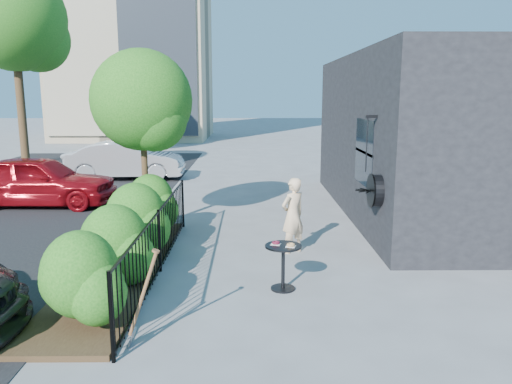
{
  "coord_description": "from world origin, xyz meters",
  "views": [
    {
      "loc": [
        0.07,
        -8.24,
        3.0
      ],
      "look_at": [
        0.17,
        1.03,
        1.2
      ],
      "focal_mm": 35.0,
      "sensor_mm": 36.0,
      "label": 1
    }
  ],
  "objects_px": {
    "woman": "(293,215)",
    "shovel": "(141,303)",
    "car_red": "(39,181)",
    "street_tree_far": "(15,25)",
    "patio_tree": "(145,106)",
    "cafe_table": "(283,259)",
    "car_silver": "(126,160)"
  },
  "relations": [
    {
      "from": "woman",
      "to": "shovel",
      "type": "bearing_deg",
      "value": 22.66
    },
    {
      "from": "shovel",
      "to": "car_red",
      "type": "distance_m",
      "value": 9.08
    },
    {
      "from": "street_tree_far",
      "to": "shovel",
      "type": "xyz_separation_m",
      "value": [
        8.68,
        -16.56,
        -5.37
      ]
    },
    {
      "from": "woman",
      "to": "shovel",
      "type": "distance_m",
      "value": 4.24
    },
    {
      "from": "street_tree_far",
      "to": "woman",
      "type": "xyz_separation_m",
      "value": [
        10.81,
        -12.89,
        -5.18
      ]
    },
    {
      "from": "patio_tree",
      "to": "cafe_table",
      "type": "xyz_separation_m",
      "value": [
        2.81,
        -3.59,
        -2.27
      ]
    },
    {
      "from": "street_tree_far",
      "to": "car_red",
      "type": "distance_m",
      "value": 10.95
    },
    {
      "from": "patio_tree",
      "to": "street_tree_far",
      "type": "height_order",
      "value": "street_tree_far"
    },
    {
      "from": "patio_tree",
      "to": "car_red",
      "type": "height_order",
      "value": "patio_tree"
    },
    {
      "from": "woman",
      "to": "shovel",
      "type": "height_order",
      "value": "woman"
    },
    {
      "from": "woman",
      "to": "street_tree_far",
      "type": "bearing_deg",
      "value": -87.23
    },
    {
      "from": "shovel",
      "to": "car_red",
      "type": "xyz_separation_m",
      "value": [
        -4.5,
        7.89,
        0.15
      ]
    },
    {
      "from": "woman",
      "to": "car_red",
      "type": "xyz_separation_m",
      "value": [
        -6.63,
        4.22,
        -0.03
      ]
    },
    {
      "from": "cafe_table",
      "to": "car_red",
      "type": "bearing_deg",
      "value": 135.96
    },
    {
      "from": "car_red",
      "to": "cafe_table",
      "type": "bearing_deg",
      "value": -132.47
    },
    {
      "from": "patio_tree",
      "to": "cafe_table",
      "type": "relative_size",
      "value": 5.13
    },
    {
      "from": "car_red",
      "to": "car_silver",
      "type": "distance_m",
      "value": 4.65
    },
    {
      "from": "woman",
      "to": "car_red",
      "type": "height_order",
      "value": "woman"
    },
    {
      "from": "car_red",
      "to": "car_silver",
      "type": "xyz_separation_m",
      "value": [
        1.27,
        4.48,
        -0.01
      ]
    },
    {
      "from": "street_tree_far",
      "to": "cafe_table",
      "type": "xyz_separation_m",
      "value": [
        10.51,
        -14.79,
        -5.42
      ]
    },
    {
      "from": "street_tree_far",
      "to": "car_silver",
      "type": "distance_m",
      "value": 8.64
    },
    {
      "from": "woman",
      "to": "car_silver",
      "type": "height_order",
      "value": "woman"
    },
    {
      "from": "cafe_table",
      "to": "shovel",
      "type": "relative_size",
      "value": 0.61
    },
    {
      "from": "patio_tree",
      "to": "shovel",
      "type": "bearing_deg",
      "value": -79.59
    },
    {
      "from": "shovel",
      "to": "car_silver",
      "type": "height_order",
      "value": "car_silver"
    },
    {
      "from": "street_tree_far",
      "to": "patio_tree",
      "type": "bearing_deg",
      "value": -55.49
    },
    {
      "from": "patio_tree",
      "to": "street_tree_far",
      "type": "xyz_separation_m",
      "value": [
        -7.7,
        11.2,
        3.15
      ]
    },
    {
      "from": "cafe_table",
      "to": "car_red",
      "type": "relative_size",
      "value": 0.19
    },
    {
      "from": "car_red",
      "to": "patio_tree",
      "type": "bearing_deg",
      "value": -124.14
    },
    {
      "from": "patio_tree",
      "to": "car_silver",
      "type": "xyz_separation_m",
      "value": [
        -2.25,
        7.0,
        -2.07
      ]
    },
    {
      "from": "patio_tree",
      "to": "street_tree_far",
      "type": "bearing_deg",
      "value": 124.51
    },
    {
      "from": "car_red",
      "to": "car_silver",
      "type": "relative_size",
      "value": 0.98
    }
  ]
}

